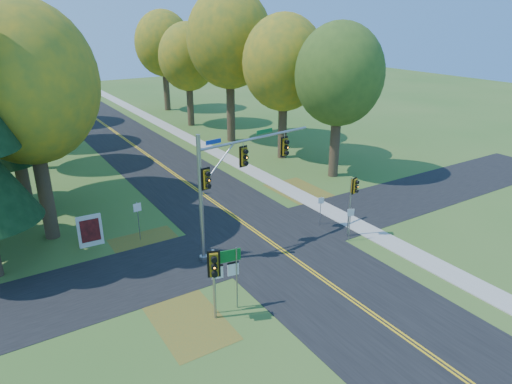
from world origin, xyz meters
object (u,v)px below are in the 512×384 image
traffic_mast (231,175)px  info_kiosk (90,231)px  east_signal_pole (353,193)px  route_sign_cluster (225,268)px

traffic_mast → info_kiosk: 9.37m
traffic_mast → east_signal_pole: size_ratio=2.04×
info_kiosk → east_signal_pole: bearing=-24.8°
route_sign_cluster → info_kiosk: 10.80m
east_signal_pole → route_sign_cluster: (-10.26, -2.52, -0.71)m
traffic_mast → info_kiosk: (-6.93, 5.06, -3.76)m
traffic_mast → route_sign_cluster: bearing=-130.0°
traffic_mast → info_kiosk: traffic_mast is taller
traffic_mast → info_kiosk: bearing=136.1°
traffic_mast → east_signal_pole: traffic_mast is taller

